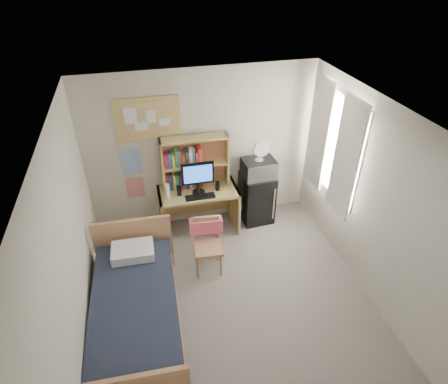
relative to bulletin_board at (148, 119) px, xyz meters
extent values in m
cube|color=gray|center=(0.78, -2.08, -1.93)|extent=(3.60, 4.20, 0.02)
cube|color=silver|center=(0.78, -2.08, 0.68)|extent=(3.60, 4.20, 0.02)
cube|color=beige|center=(0.78, 0.02, -0.62)|extent=(3.60, 0.04, 2.60)
cube|color=beige|center=(-1.02, -2.08, -0.62)|extent=(0.04, 4.20, 2.60)
cube|color=beige|center=(2.58, -2.08, -0.62)|extent=(0.04, 4.20, 2.60)
cube|color=white|center=(2.53, -0.88, -0.32)|extent=(0.10, 1.40, 1.70)
cube|color=white|center=(2.50, -1.28, -0.32)|extent=(0.04, 0.55, 1.70)
cube|color=white|center=(2.50, -0.48, -0.32)|extent=(0.04, 0.55, 1.70)
cube|color=tan|center=(0.00, 0.00, 0.00)|extent=(0.94, 0.03, 0.64)
cube|color=#2A5DAA|center=(-0.32, 0.01, -0.67)|extent=(0.30, 0.01, 0.42)
cube|color=red|center=(-0.32, 0.01, -1.14)|extent=(0.28, 0.01, 0.36)
cube|color=tan|center=(0.63, -0.32, -1.53)|extent=(1.26, 0.64, 0.78)
cube|color=tan|center=(0.58, -1.26, -1.49)|extent=(0.46, 0.46, 0.85)
cube|color=black|center=(1.64, -0.26, -1.49)|extent=(0.53, 0.53, 0.87)
cube|color=black|center=(-0.49, -2.06, -1.64)|extent=(1.13, 2.11, 0.57)
cube|color=tan|center=(0.63, -0.17, -0.72)|extent=(1.04, 0.28, 0.85)
cube|color=black|center=(0.63, -0.38, -0.88)|extent=(0.50, 0.04, 0.53)
cube|color=black|center=(0.63, -0.52, -1.13)|extent=(0.46, 0.15, 0.02)
cube|color=black|center=(0.33, -0.37, -1.06)|extent=(0.07, 0.07, 0.16)
cube|color=black|center=(0.93, -0.38, -1.06)|extent=(0.06, 0.06, 0.15)
cylinder|color=white|center=(0.15, -0.41, -1.02)|extent=(0.07, 0.07, 0.24)
cube|color=#F75E72|center=(0.60, -1.06, -1.26)|extent=(0.48, 0.18, 0.23)
cube|color=#B9B8BD|center=(1.64, -0.28, -0.91)|extent=(0.53, 0.41, 0.30)
cylinder|color=white|center=(1.64, -0.28, -0.59)|extent=(0.27, 0.27, 0.33)
cube|color=white|center=(-0.45, -1.32, -1.29)|extent=(0.56, 0.41, 0.13)
camera|label=1|loc=(-0.18, -5.16, 2.12)|focal=30.00mm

